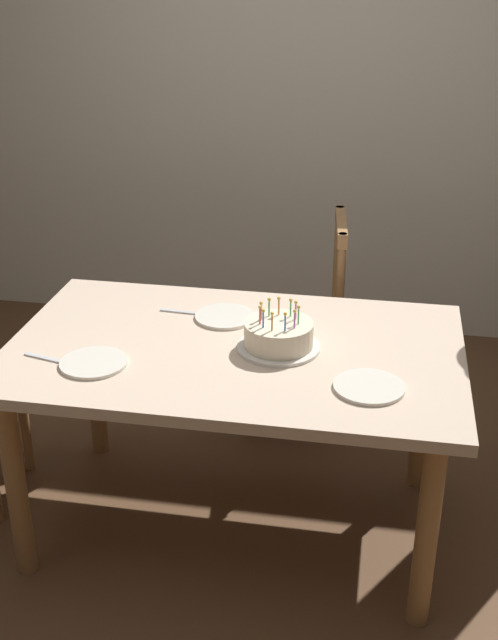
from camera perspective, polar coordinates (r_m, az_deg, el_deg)
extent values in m
plane|color=brown|center=(3.12, -0.93, -14.15)|extent=(6.40, 6.40, 0.00)
cube|color=silver|center=(4.30, 3.86, 16.00)|extent=(6.40, 0.10, 2.60)
cube|color=beige|center=(2.72, -1.04, -2.21)|extent=(1.54, 0.95, 0.04)
cylinder|color=#9E7042|center=(2.81, -16.26, -11.23)|extent=(0.07, 0.07, 0.71)
cylinder|color=#9E7042|center=(2.58, 12.55, -14.56)|extent=(0.07, 0.07, 0.71)
cylinder|color=#9E7042|center=(3.39, -10.93, -4.02)|extent=(0.07, 0.07, 0.71)
cylinder|color=#9E7042|center=(3.19, 12.27, -6.07)|extent=(0.07, 0.07, 0.71)
cylinder|color=silver|center=(2.69, 2.12, -1.93)|extent=(0.28, 0.28, 0.01)
cylinder|color=beige|center=(2.67, 2.13, -1.01)|extent=(0.23, 0.23, 0.08)
cylinder|color=#66CC72|center=(2.64, 3.54, 0.27)|extent=(0.01, 0.01, 0.05)
sphere|color=#FFC64C|center=(2.62, 3.56, 0.93)|extent=(0.01, 0.01, 0.01)
cylinder|color=#D872CC|center=(2.67, 3.34, 0.61)|extent=(0.01, 0.01, 0.05)
sphere|color=#FFC64C|center=(2.66, 3.36, 1.26)|extent=(0.01, 0.01, 0.01)
cylinder|color=#66CC72|center=(2.69, 2.98, 0.78)|extent=(0.01, 0.01, 0.05)
sphere|color=#FFC64C|center=(2.67, 2.99, 1.43)|extent=(0.01, 0.01, 0.01)
cylinder|color=#F2994C|center=(2.70, 2.13, 0.90)|extent=(0.01, 0.01, 0.05)
sphere|color=#FFC64C|center=(2.68, 2.14, 1.56)|extent=(0.01, 0.01, 0.01)
cylinder|color=#66CC72|center=(2.69, 1.44, 0.83)|extent=(0.01, 0.01, 0.05)
sphere|color=#FFC64C|center=(2.68, 1.44, 1.48)|extent=(0.01, 0.01, 0.01)
cylinder|color=#F2994C|center=(2.66, 0.86, 0.55)|extent=(0.01, 0.01, 0.05)
sphere|color=#FFC64C|center=(2.65, 0.87, 1.21)|extent=(0.01, 0.01, 0.01)
cylinder|color=#E54C4C|center=(2.63, 0.78, 0.26)|extent=(0.01, 0.01, 0.05)
sphere|color=#FFC64C|center=(2.62, 0.79, 0.92)|extent=(0.01, 0.01, 0.01)
cylinder|color=#4C7FE5|center=(2.61, 1.02, 0.01)|extent=(0.01, 0.01, 0.05)
sphere|color=#FFC64C|center=(2.59, 1.02, 0.68)|extent=(0.01, 0.01, 0.01)
cylinder|color=#F2994C|center=(2.59, 1.65, -0.21)|extent=(0.01, 0.01, 0.05)
sphere|color=#FFC64C|center=(2.57, 1.66, 0.47)|extent=(0.01, 0.01, 0.01)
cylinder|color=#4C7FE5|center=(2.59, 2.59, -0.23)|extent=(0.01, 0.01, 0.05)
sphere|color=#FFC64C|center=(2.57, 2.60, 0.44)|extent=(0.01, 0.01, 0.01)
cylinder|color=#D872CC|center=(2.61, 3.26, -0.04)|extent=(0.01, 0.01, 0.05)
sphere|color=#FFC64C|center=(2.59, 3.28, 0.63)|extent=(0.01, 0.01, 0.01)
cylinder|color=silver|center=(2.64, -11.00, -3.01)|extent=(0.22, 0.22, 0.01)
cylinder|color=silver|center=(2.91, -1.71, 0.25)|extent=(0.22, 0.22, 0.01)
cylinder|color=silver|center=(2.48, 8.53, -4.73)|extent=(0.22, 0.22, 0.01)
cube|color=silver|center=(2.70, -14.14, -2.69)|extent=(0.18, 0.06, 0.01)
cube|color=silver|center=(2.96, -4.68, 0.57)|extent=(0.18, 0.03, 0.01)
cube|color=#9E7042|center=(3.53, 2.96, -0.51)|extent=(0.48, 0.48, 0.05)
cylinder|color=#9E7042|center=(3.80, 0.38, -2.56)|extent=(0.04, 0.04, 0.42)
cylinder|color=#9E7042|center=(3.50, 0.01, -5.14)|extent=(0.04, 0.04, 0.42)
cylinder|color=#9E7042|center=(3.79, 5.52, -2.73)|extent=(0.04, 0.04, 0.42)
cylinder|color=#9E7042|center=(3.49, 5.60, -5.31)|extent=(0.04, 0.04, 0.42)
cylinder|color=#9E7042|center=(3.60, 6.31, 4.22)|extent=(0.04, 0.04, 0.50)
cylinder|color=#9E7042|center=(3.27, 6.48, 1.98)|extent=(0.04, 0.04, 0.50)
cube|color=#9E7042|center=(3.36, 6.57, 6.64)|extent=(0.08, 0.40, 0.06)
cylinder|color=#9E7042|center=(3.40, -15.67, -7.14)|extent=(0.04, 0.04, 0.42)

